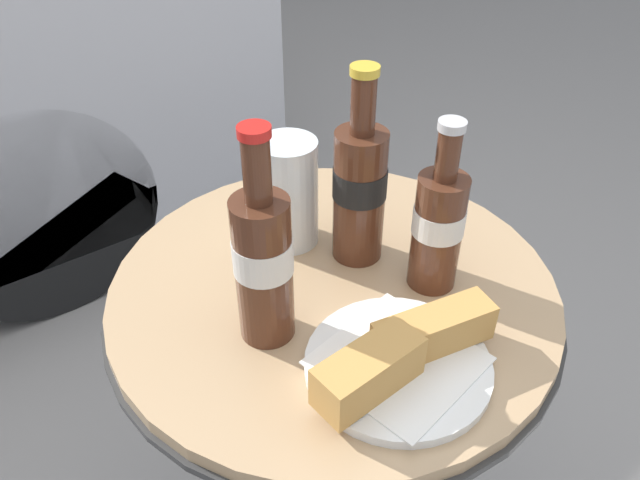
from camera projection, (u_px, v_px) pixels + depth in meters
The scene contains 6 objects.
bistro_table at pixel (331, 393), 0.92m from camera, with size 0.57×0.57×0.71m.
cola_bottle_left at pixel (360, 188), 0.77m from camera, with size 0.07×0.07×0.26m.
cola_bottle_right at pixel (263, 261), 0.66m from camera, with size 0.06×0.06×0.26m.
cola_bottle_center at pixel (438, 225), 0.73m from camera, with size 0.06×0.06×0.22m.
drinking_glass at pixel (289, 197), 0.82m from camera, with size 0.08×0.08×0.15m.
lunch_plate_near at pixel (399, 358), 0.66m from camera, with size 0.22×0.20×0.06m.
Camera 1 is at (-0.37, -0.47, 1.23)m, focal length 35.00 mm.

